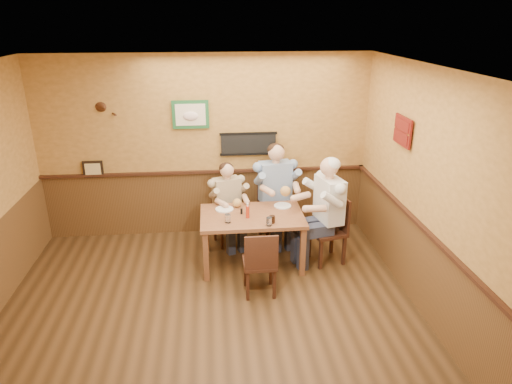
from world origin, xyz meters
TOP-DOWN VIEW (x-y plane):
  - room at (0.13, 0.17)m, footprint 5.02×5.03m
  - dining_table at (0.61, 1.37)m, footprint 1.40×0.90m
  - chair_back_left at (0.29, 2.03)m, footprint 0.48×0.48m
  - chair_back_right at (1.03, 2.11)m, footprint 0.52×0.52m
  - chair_right_end at (1.66, 1.34)m, footprint 0.54×0.54m
  - chair_near_side at (0.63, 0.64)m, footprint 0.41×0.41m
  - diner_tan_shirt at (0.29, 2.03)m, footprint 0.68×0.68m
  - diner_blue_polo at (1.03, 2.11)m, footprint 0.74×0.74m
  - diner_white_elder at (1.66, 1.34)m, footprint 0.77×0.77m
  - water_glass_left at (0.27, 1.16)m, footprint 0.10×0.10m
  - water_glass_mid at (0.79, 1.01)m, footprint 0.10×0.10m
  - cola_tumbler at (0.84, 1.09)m, footprint 0.10×0.10m
  - hot_sauce_bottle at (0.54, 1.28)m, footprint 0.05×0.05m
  - salt_shaker at (0.54, 1.40)m, footprint 0.04×0.04m
  - pepper_shaker at (0.47, 1.41)m, footprint 0.03×0.03m
  - plate_far_left at (0.24, 1.58)m, footprint 0.30×0.30m
  - plate_far_right at (1.07, 1.62)m, footprint 0.30×0.30m

SIDE VIEW (x-z plane):
  - chair_back_left at x=0.29m, z-range 0.00..0.81m
  - chair_near_side at x=0.63m, z-range 0.00..0.88m
  - chair_back_right at x=1.03m, z-range 0.00..0.97m
  - chair_right_end at x=1.66m, z-range 0.00..0.97m
  - diner_tan_shirt at x=0.29m, z-range 0.00..1.16m
  - dining_table at x=0.61m, z-range 0.28..1.03m
  - diner_blue_polo at x=1.03m, z-range 0.00..1.38m
  - diner_white_elder at x=1.66m, z-range 0.00..1.38m
  - plate_far_right at x=1.07m, z-range 0.75..0.77m
  - plate_far_left at x=0.24m, z-range 0.75..0.77m
  - pepper_shaker at x=0.47m, z-range 0.75..0.83m
  - salt_shaker at x=0.54m, z-range 0.75..0.84m
  - cola_tumbler at x=0.84m, z-range 0.75..0.85m
  - water_glass_mid at x=0.79m, z-range 0.75..0.86m
  - water_glass_left at x=0.27m, z-range 0.75..0.87m
  - hot_sauce_bottle at x=0.54m, z-range 0.75..0.94m
  - room at x=0.13m, z-range 0.28..3.09m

